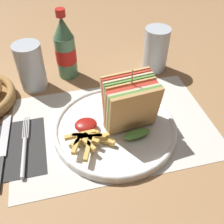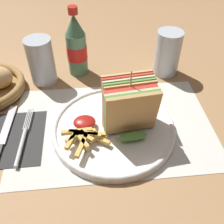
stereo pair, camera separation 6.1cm
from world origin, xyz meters
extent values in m
plane|color=#9E754C|center=(0.00, 0.00, 0.00)|extent=(4.00, 4.00, 0.00)
cube|color=silver|center=(0.00, 0.02, 0.00)|extent=(0.48, 0.31, 0.00)
cylinder|color=white|center=(0.00, 0.00, 0.01)|extent=(0.29, 0.29, 0.01)
torus|color=white|center=(0.00, 0.00, 0.01)|extent=(0.29, 0.29, 0.01)
cube|color=tan|center=(0.04, -0.03, 0.08)|extent=(0.12, 0.04, 0.11)
cube|color=#518E3D|center=(0.03, -0.02, 0.08)|extent=(0.12, 0.04, 0.11)
cube|color=beige|center=(0.03, -0.01, 0.08)|extent=(0.12, 0.04, 0.11)
cube|color=red|center=(0.03, 0.00, 0.08)|extent=(0.12, 0.04, 0.11)
cube|color=tan|center=(0.03, 0.00, 0.07)|extent=(0.12, 0.04, 0.11)
ellipsoid|color=#518E3D|center=(0.04, -0.05, 0.03)|extent=(0.06, 0.03, 0.02)
cube|color=tan|center=(0.04, 0.00, 0.07)|extent=(0.12, 0.04, 0.11)
cube|color=#518E3D|center=(0.04, 0.01, 0.08)|extent=(0.12, 0.04, 0.11)
cube|color=beige|center=(0.04, 0.02, 0.08)|extent=(0.12, 0.04, 0.11)
cube|color=red|center=(0.04, 0.02, 0.08)|extent=(0.12, 0.04, 0.11)
cube|color=tan|center=(0.03, 0.03, 0.08)|extent=(0.12, 0.04, 0.11)
ellipsoid|color=#518E3D|center=(0.04, 0.00, 0.03)|extent=(0.06, 0.03, 0.02)
cylinder|color=tan|center=(0.04, 0.00, 0.09)|extent=(0.00, 0.00, 0.15)
cube|color=gold|center=(-0.07, -0.03, 0.02)|extent=(0.06, 0.03, 0.01)
cube|color=gold|center=(-0.03, -0.04, 0.02)|extent=(0.04, 0.03, 0.01)
cube|color=gold|center=(-0.06, -0.03, 0.02)|extent=(0.08, 0.01, 0.01)
cube|color=gold|center=(-0.07, -0.05, 0.03)|extent=(0.04, 0.05, 0.01)
cube|color=gold|center=(-0.07, -0.06, 0.03)|extent=(0.03, 0.06, 0.01)
cube|color=gold|center=(-0.09, -0.04, 0.03)|extent=(0.04, 0.03, 0.01)
cube|color=gold|center=(-0.06, -0.04, 0.03)|extent=(0.05, 0.02, 0.01)
cube|color=gold|center=(-0.07, -0.04, 0.03)|extent=(0.04, 0.04, 0.01)
cube|color=gold|center=(-0.10, -0.05, 0.03)|extent=(0.03, 0.05, 0.01)
cube|color=gold|center=(-0.07, -0.03, 0.03)|extent=(0.07, 0.03, 0.01)
cube|color=gold|center=(-0.08, -0.02, 0.03)|extent=(0.07, 0.01, 0.01)
ellipsoid|color=maroon|center=(-0.07, 0.01, 0.03)|extent=(0.05, 0.04, 0.02)
cube|color=#2D2D2D|center=(-0.23, 0.00, 0.00)|extent=(0.14, 0.17, 0.00)
cylinder|color=silver|center=(-0.21, -0.03, 0.01)|extent=(0.01, 0.11, 0.01)
cylinder|color=silver|center=(-0.21, 0.05, 0.01)|extent=(0.01, 0.07, 0.00)
cylinder|color=silver|center=(-0.21, 0.05, 0.01)|extent=(0.01, 0.07, 0.00)
cylinder|color=silver|center=(-0.20, 0.05, 0.01)|extent=(0.01, 0.07, 0.00)
cylinder|color=silver|center=(-0.20, 0.05, 0.01)|extent=(0.01, 0.07, 0.00)
cube|color=silver|center=(-0.25, 0.04, 0.01)|extent=(0.03, 0.13, 0.00)
cylinder|color=#4C7F5B|center=(-0.08, 0.26, 0.06)|extent=(0.06, 0.06, 0.12)
cylinder|color=red|center=(-0.08, 0.26, 0.07)|extent=(0.06, 0.06, 0.04)
cone|color=#4C7F5B|center=(-0.08, 0.26, 0.15)|extent=(0.05, 0.05, 0.06)
cylinder|color=red|center=(-0.08, 0.26, 0.19)|extent=(0.03, 0.03, 0.02)
cylinder|color=silver|center=(0.18, 0.23, 0.07)|extent=(0.07, 0.07, 0.13)
cylinder|color=black|center=(0.18, 0.23, 0.04)|extent=(0.06, 0.06, 0.08)
cylinder|color=silver|center=(-0.18, 0.22, 0.07)|extent=(0.07, 0.07, 0.13)
cylinder|color=black|center=(-0.18, 0.22, 0.04)|extent=(0.06, 0.06, 0.08)
camera|label=1|loc=(-0.11, -0.41, 0.46)|focal=42.00mm
camera|label=2|loc=(-0.05, -0.42, 0.46)|focal=42.00mm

